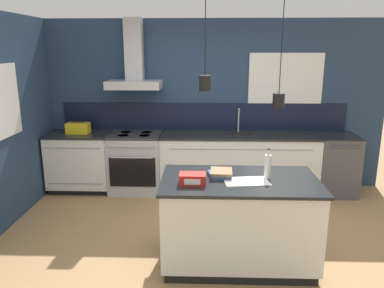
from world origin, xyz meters
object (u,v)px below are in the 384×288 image
object	(u,v)px
oven_range	(136,162)
book_stack	(220,173)
red_supply_box	(193,179)
yellow_toolbox	(78,128)
bottle_on_island	(268,166)
dishwasher	(335,164)

from	to	relation	value
oven_range	book_stack	size ratio (longest dim) A/B	3.29
oven_range	red_supply_box	world-z (taller)	red_supply_box
yellow_toolbox	oven_range	bearing A→B (deg)	-0.29
bottle_on_island	book_stack	bearing A→B (deg)	176.94
dishwasher	yellow_toolbox	world-z (taller)	yellow_toolbox
dishwasher	oven_range	bearing A→B (deg)	-179.92
oven_range	yellow_toolbox	world-z (taller)	yellow_toolbox
dishwasher	book_stack	size ratio (longest dim) A/B	3.29
oven_range	yellow_toolbox	distance (m)	1.02
red_supply_box	oven_range	bearing A→B (deg)	113.82
book_stack	red_supply_box	xyz separation A→B (m)	(-0.27, -0.22, 0.02)
book_stack	yellow_toolbox	xyz separation A→B (m)	(-2.08, 1.92, 0.05)
dishwasher	red_supply_box	xyz separation A→B (m)	(-2.10, -2.14, 0.51)
red_supply_box	yellow_toolbox	world-z (taller)	yellow_toolbox
dishwasher	book_stack	bearing A→B (deg)	-133.65
oven_range	yellow_toolbox	size ratio (longest dim) A/B	2.68
dishwasher	yellow_toolbox	size ratio (longest dim) A/B	2.68
dishwasher	red_supply_box	size ratio (longest dim) A/B	3.61
oven_range	red_supply_box	xyz separation A→B (m)	(0.94, -2.13, 0.51)
bottle_on_island	yellow_toolbox	world-z (taller)	bottle_on_island
book_stack	red_supply_box	size ratio (longest dim) A/B	1.10
oven_range	dishwasher	bearing A→B (deg)	0.08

